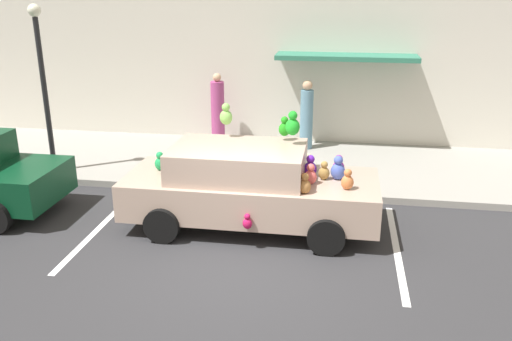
{
  "coord_description": "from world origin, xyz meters",
  "views": [
    {
      "loc": [
        1.57,
        -7.65,
        4.36
      ],
      "look_at": [
        -0.0,
        2.13,
        0.9
      ],
      "focal_mm": 37.9,
      "sensor_mm": 36.0,
      "label": 1
    }
  ],
  "objects_px": {
    "pedestrian_near_shopfront": "(218,111)",
    "pedestrian_walking_past": "(307,117)",
    "plush_covered_car": "(248,186)",
    "teddy_bear_on_sidewalk": "(304,171)",
    "street_lamp_post": "(42,72)"
  },
  "relations": [
    {
      "from": "plush_covered_car",
      "to": "pedestrian_walking_past",
      "type": "xyz_separation_m",
      "value": [
        0.73,
        4.74,
        0.21
      ]
    },
    {
      "from": "pedestrian_near_shopfront",
      "to": "pedestrian_walking_past",
      "type": "distance_m",
      "value": 2.44
    },
    {
      "from": "pedestrian_walking_past",
      "to": "plush_covered_car",
      "type": "bearing_deg",
      "value": -98.74
    },
    {
      "from": "pedestrian_near_shopfront",
      "to": "pedestrian_walking_past",
      "type": "height_order",
      "value": "pedestrian_near_shopfront"
    },
    {
      "from": "plush_covered_car",
      "to": "pedestrian_near_shopfront",
      "type": "distance_m",
      "value": 5.2
    },
    {
      "from": "teddy_bear_on_sidewalk",
      "to": "pedestrian_walking_past",
      "type": "xyz_separation_m",
      "value": [
        -0.16,
        2.87,
        0.52
      ]
    },
    {
      "from": "street_lamp_post",
      "to": "pedestrian_near_shopfront",
      "type": "height_order",
      "value": "street_lamp_post"
    },
    {
      "from": "street_lamp_post",
      "to": "pedestrian_walking_past",
      "type": "relative_size",
      "value": 2.07
    },
    {
      "from": "teddy_bear_on_sidewalk",
      "to": "pedestrian_near_shopfront",
      "type": "height_order",
      "value": "pedestrian_near_shopfront"
    },
    {
      "from": "street_lamp_post",
      "to": "pedestrian_walking_past",
      "type": "bearing_deg",
      "value": 25.79
    },
    {
      "from": "teddy_bear_on_sidewalk",
      "to": "plush_covered_car",
      "type": "bearing_deg",
      "value": -115.35
    },
    {
      "from": "teddy_bear_on_sidewalk",
      "to": "street_lamp_post",
      "type": "relative_size",
      "value": 0.2
    },
    {
      "from": "pedestrian_walking_past",
      "to": "teddy_bear_on_sidewalk",
      "type": "bearing_deg",
      "value": -86.83
    },
    {
      "from": "pedestrian_near_shopfront",
      "to": "pedestrian_walking_past",
      "type": "bearing_deg",
      "value": -3.98
    },
    {
      "from": "teddy_bear_on_sidewalk",
      "to": "pedestrian_walking_past",
      "type": "relative_size",
      "value": 0.41
    }
  ]
}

